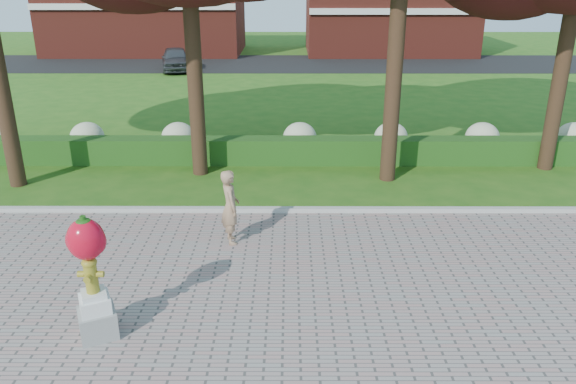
% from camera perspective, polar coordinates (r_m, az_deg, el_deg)
% --- Properties ---
extents(ground, '(100.00, 100.00, 0.00)m').
position_cam_1_polar(ground, '(11.32, -3.25, -8.21)').
color(ground, '#265816').
rests_on(ground, ground).
extents(curb, '(40.00, 0.18, 0.15)m').
position_cam_1_polar(curb, '(13.97, -2.57, -1.87)').
color(curb, '#ADADA5').
rests_on(curb, ground).
extents(lawn_hedge, '(24.00, 0.70, 0.80)m').
position_cam_1_polar(lawn_hedge, '(17.62, -2.01, 4.22)').
color(lawn_hedge, '#1F4B15').
rests_on(lawn_hedge, ground).
extents(hydrangea_row, '(20.10, 1.10, 0.99)m').
position_cam_1_polar(hydrangea_row, '(18.53, -0.13, 5.58)').
color(hydrangea_row, '#B8C294').
rests_on(hydrangea_row, ground).
extents(street, '(50.00, 8.00, 0.02)m').
position_cam_1_polar(street, '(38.25, -0.86, 12.93)').
color(street, black).
rests_on(street, ground).
extents(building_left, '(14.00, 8.00, 7.00)m').
position_cam_1_polar(building_left, '(45.16, -14.21, 18.05)').
color(building_left, maroon).
rests_on(building_left, ground).
extents(building_right, '(12.00, 8.00, 6.40)m').
position_cam_1_polar(building_right, '(44.51, 10.15, 17.92)').
color(building_right, maroon).
rests_on(building_right, ground).
extents(hydrant_sculpture, '(0.76, 0.76, 2.13)m').
position_cam_1_polar(hydrant_sculpture, '(9.41, -19.39, -7.91)').
color(hydrant_sculpture, gray).
rests_on(hydrant_sculpture, walkway).
extents(woman, '(0.55, 0.69, 1.67)m').
position_cam_1_polar(woman, '(12.18, -5.89, -1.50)').
color(woman, '#A47E5D').
rests_on(woman, walkway).
extents(parked_car, '(2.48, 4.35, 1.39)m').
position_cam_1_polar(parked_car, '(35.92, -11.34, 13.12)').
color(parked_car, '#393C40').
rests_on(parked_car, street).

